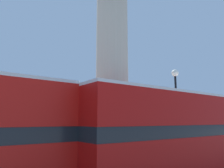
{
  "coord_description": "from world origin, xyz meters",
  "views": [
    {
      "loc": [
        -7.57,
        -11.86,
        2.95
      ],
      "look_at": [
        0.0,
        0.0,
        5.33
      ],
      "focal_mm": 35.0,
      "sensor_mm": 36.0,
      "label": 1
    }
  ],
  "objects_px": {
    "equestrian_statue": "(167,131)",
    "street_lamp": "(177,106)",
    "bus_b": "(173,131)",
    "monument_column": "(112,62)"
  },
  "relations": [
    {
      "from": "equestrian_statue",
      "to": "street_lamp",
      "type": "bearing_deg",
      "value": -141.02
    },
    {
      "from": "bus_b",
      "to": "equestrian_statue",
      "type": "relative_size",
      "value": 1.8
    },
    {
      "from": "equestrian_statue",
      "to": "street_lamp",
      "type": "relative_size",
      "value": 0.95
    },
    {
      "from": "bus_b",
      "to": "street_lamp",
      "type": "distance_m",
      "value": 3.72
    },
    {
      "from": "monument_column",
      "to": "equestrian_statue",
      "type": "bearing_deg",
      "value": 26.92
    },
    {
      "from": "monument_column",
      "to": "bus_b",
      "type": "relative_size",
      "value": 1.8
    },
    {
      "from": "bus_b",
      "to": "street_lamp",
      "type": "bearing_deg",
      "value": 33.38
    },
    {
      "from": "street_lamp",
      "to": "equestrian_statue",
      "type": "bearing_deg",
      "value": 47.47
    },
    {
      "from": "bus_b",
      "to": "street_lamp",
      "type": "xyz_separation_m",
      "value": [
        2.7,
        2.05,
        1.54
      ]
    },
    {
      "from": "street_lamp",
      "to": "monument_column",
      "type": "bearing_deg",
      "value": 154.31
    }
  ]
}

